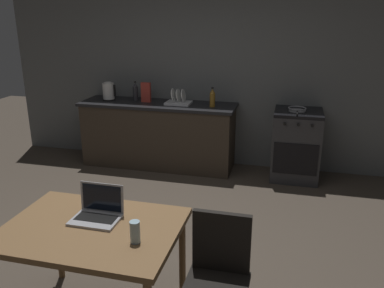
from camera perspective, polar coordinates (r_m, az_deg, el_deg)
The scene contains 14 objects.
ground_plane at distance 3.76m, azimuth -7.05°, elevation -15.59°, with size 12.00×12.00×0.00m, color #473D33.
back_wall at distance 5.56m, azimuth 4.93°, elevation 10.65°, with size 6.40×0.10×2.70m, color slate.
kitchen_counter at distance 5.63m, azimuth -4.82°, elevation 1.40°, with size 2.16×0.64×0.91m.
stove_oven at distance 5.34m, azimuth 14.70°, elevation -0.11°, with size 0.60×0.62×0.91m.
dining_table at distance 2.80m, azimuth -14.12°, elevation -12.79°, with size 1.16×0.84×0.75m.
chair at distance 2.66m, azimuth 3.75°, elevation -18.02°, with size 0.40×0.40×0.89m.
laptop at distance 2.83m, azimuth -13.41°, elevation -9.55°, with size 0.32×0.24×0.23m.
electric_kettle at distance 5.77m, azimuth -11.89°, elevation 7.38°, with size 0.19×0.17×0.26m.
bottle at distance 5.24m, azimuth 2.95°, elevation 6.66°, with size 0.07×0.07×0.26m.
frying_pan at distance 5.19m, azimuth 14.87°, elevation 4.84°, with size 0.23×0.40×0.05m.
drinking_glass at distance 2.51m, azimuth -8.18°, elevation -12.38°, with size 0.06×0.06×0.14m.
cereal_box at distance 5.57m, azimuth -6.62°, elevation 7.38°, with size 0.13×0.05×0.27m.
dish_rack at distance 5.42m, azimuth -1.95°, elevation 6.24°, with size 0.34×0.26×0.21m.
bottle_b at distance 5.69m, azimuth -8.12°, elevation 7.48°, with size 0.07×0.07×0.27m.
Camera 1 is at (1.19, -2.89, 2.09)m, focal length 37.15 mm.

